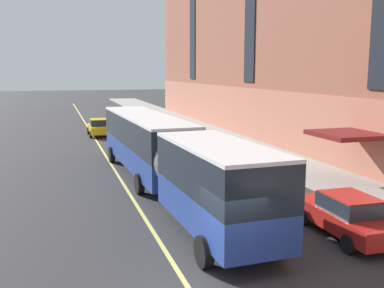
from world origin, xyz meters
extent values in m
plane|color=#303033|center=(0.00, 0.00, 0.00)|extent=(260.00, 260.00, 0.00)
cube|color=maroon|center=(10.43, 8.66, 2.60)|extent=(3.20, 3.40, 0.24)
cube|color=navy|center=(0.61, 13.49, 1.23)|extent=(2.96, 12.55, 1.23)
cube|color=black|center=(0.61, 13.49, 2.60)|extent=(2.98, 12.55, 1.50)
cube|color=white|center=(0.61, 13.49, 3.41)|extent=(2.99, 12.55, 0.12)
cube|color=#19232D|center=(0.35, 19.74, 2.45)|extent=(2.26, 0.17, 1.12)
cube|color=orange|center=(0.35, 19.75, 3.17)|extent=(1.72, 0.13, 0.28)
cube|color=black|center=(0.35, 19.76, 0.72)|extent=(2.41, 0.22, 0.24)
cube|color=white|center=(-0.50, 19.73, 0.97)|extent=(0.28, 0.07, 0.18)
cube|color=white|center=(1.21, 19.80, 0.97)|extent=(0.28, 0.07, 0.18)
cylinder|color=#595651|center=(0.89, 6.77, 1.98)|extent=(2.37, 1.10, 2.33)
cube|color=navy|center=(1.05, 2.88, 1.23)|extent=(2.73, 6.87, 1.23)
cube|color=black|center=(1.05, 2.88, 2.60)|extent=(2.74, 6.87, 1.50)
cube|color=white|center=(1.05, 2.88, 3.41)|extent=(2.75, 6.87, 0.12)
cylinder|color=black|center=(-0.79, 17.79, 0.50)|extent=(0.34, 1.01, 1.00)
cylinder|color=black|center=(1.66, 17.90, 0.50)|extent=(0.34, 1.01, 1.00)
cylinder|color=black|center=(-0.46, 9.70, 0.50)|extent=(0.34, 1.01, 1.00)
cylinder|color=black|center=(1.99, 9.81, 0.50)|extent=(0.34, 1.01, 1.00)
cylinder|color=black|center=(-0.10, 0.97, 0.50)|extent=(0.34, 1.01, 1.00)
cylinder|color=black|center=(2.35, 1.07, 0.50)|extent=(0.34, 1.01, 1.00)
cube|color=#B21E19|center=(5.62, 2.01, 0.64)|extent=(1.83, 4.73, 0.64)
cube|color=#232D38|center=(5.62, 1.77, 1.24)|extent=(1.56, 2.15, 0.56)
cube|color=#B21E19|center=(5.62, 1.77, 1.54)|extent=(1.53, 2.05, 0.04)
cylinder|color=black|center=(4.81, 3.48, 0.32)|extent=(0.23, 0.64, 0.64)
cylinder|color=black|center=(6.50, 3.44, 0.32)|extent=(0.23, 0.64, 0.64)
cylinder|color=black|center=(4.74, 0.57, 0.32)|extent=(0.23, 0.64, 0.64)
cube|color=black|center=(5.52, 22.58, 0.64)|extent=(1.85, 4.40, 0.64)
cube|color=#232D38|center=(5.52, 22.36, 1.24)|extent=(1.58, 2.00, 0.56)
cube|color=black|center=(5.52, 22.36, 1.54)|extent=(1.54, 1.91, 0.04)
cylinder|color=black|center=(4.63, 23.90, 0.32)|extent=(0.24, 0.65, 0.64)
cylinder|color=black|center=(6.34, 23.95, 0.32)|extent=(0.24, 0.65, 0.64)
cylinder|color=black|center=(4.70, 21.21, 0.32)|extent=(0.24, 0.65, 0.64)
cylinder|color=black|center=(6.41, 21.25, 0.32)|extent=(0.24, 0.65, 0.64)
cube|color=silver|center=(5.53, 31.10, 0.64)|extent=(1.85, 4.57, 0.64)
cube|color=#232D38|center=(5.52, 30.88, 1.24)|extent=(1.59, 2.07, 0.56)
cube|color=silver|center=(5.52, 30.88, 1.54)|extent=(1.55, 1.98, 0.04)
cylinder|color=black|center=(4.70, 32.53, 0.32)|extent=(0.23, 0.64, 0.64)
cylinder|color=black|center=(6.42, 32.49, 0.32)|extent=(0.23, 0.64, 0.64)
cylinder|color=black|center=(4.64, 29.72, 0.32)|extent=(0.23, 0.64, 0.64)
cylinder|color=black|center=(6.36, 29.68, 0.32)|extent=(0.23, 0.64, 0.64)
cube|color=#B21E19|center=(5.54, 9.68, 0.64)|extent=(1.79, 4.71, 0.64)
cube|color=#232D38|center=(5.54, 9.44, 1.24)|extent=(1.57, 2.12, 0.56)
cube|color=#B21E19|center=(5.54, 9.44, 1.54)|extent=(1.53, 2.03, 0.04)
cylinder|color=black|center=(4.66, 11.13, 0.32)|extent=(0.22, 0.64, 0.64)
cylinder|color=black|center=(6.40, 11.14, 0.32)|extent=(0.22, 0.64, 0.64)
cylinder|color=black|center=(4.67, 8.21, 0.32)|extent=(0.22, 0.64, 0.64)
cylinder|color=black|center=(6.41, 8.22, 0.32)|extent=(0.22, 0.64, 0.64)
cube|color=#BCAD89|center=(5.40, 15.92, 0.64)|extent=(1.83, 4.22, 0.64)
cube|color=#232D38|center=(5.40, 15.71, 1.24)|extent=(1.60, 1.90, 0.56)
cube|color=#BCAD89|center=(5.40, 15.71, 1.54)|extent=(1.56, 1.82, 0.04)
cylinder|color=black|center=(4.51, 17.22, 0.32)|extent=(0.22, 0.64, 0.64)
cylinder|color=black|center=(6.27, 17.23, 0.32)|extent=(0.22, 0.64, 0.64)
cylinder|color=black|center=(4.52, 14.61, 0.32)|extent=(0.22, 0.64, 0.64)
cylinder|color=black|center=(6.29, 14.62, 0.32)|extent=(0.22, 0.64, 0.64)
cube|color=yellow|center=(-0.41, 30.37, 0.64)|extent=(1.72, 4.21, 0.64)
cube|color=#232D38|center=(-0.41, 30.16, 1.24)|extent=(1.51, 1.90, 0.56)
cube|color=yellow|center=(-0.41, 30.16, 1.54)|extent=(1.47, 1.81, 0.04)
cylinder|color=black|center=(-1.25, 31.66, 0.32)|extent=(0.22, 0.64, 0.64)
cylinder|color=black|center=(0.42, 31.67, 0.32)|extent=(0.22, 0.64, 0.64)
cylinder|color=black|center=(-1.24, 29.06, 0.32)|extent=(0.22, 0.64, 0.64)
cylinder|color=black|center=(0.43, 29.07, 0.32)|extent=(0.22, 0.64, 0.64)
cube|color=#E0D66B|center=(-0.93, 3.00, 0.00)|extent=(0.16, 140.00, 0.01)
camera|label=1|loc=(-4.22, -11.22, 5.91)|focal=42.00mm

